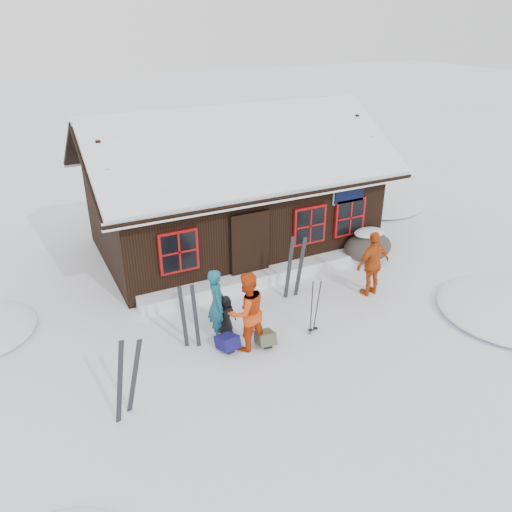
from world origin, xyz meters
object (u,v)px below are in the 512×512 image
(boulder, at_px, (368,246))
(backpack_blue, at_px, (228,344))
(skier_orange_right, at_px, (373,264))
(skier_teal, at_px, (217,304))
(skier_crouched, at_px, (226,315))
(ski_poles, at_px, (314,308))
(backpack_olive, at_px, (265,340))
(ski_pair_left, at_px, (127,380))
(skier_orange_left, at_px, (247,311))

(boulder, xyz_separation_m, backpack_blue, (-5.64, -2.27, -0.32))
(skier_orange_right, bearing_deg, backpack_blue, 3.29)
(skier_teal, distance_m, skier_crouched, 0.41)
(skier_crouched, distance_m, backpack_blue, 0.74)
(skier_orange_right, relative_size, boulder, 1.15)
(boulder, relative_size, backpack_blue, 2.98)
(ski_poles, xyz_separation_m, backpack_olive, (-1.25, 0.04, -0.52))
(ski_poles, bearing_deg, skier_crouched, 154.39)
(skier_orange_right, distance_m, backpack_blue, 4.52)
(backpack_blue, height_order, backpack_olive, backpack_blue)
(skier_orange_right, relative_size, backpack_blue, 3.44)
(ski_pair_left, height_order, ski_poles, ski_pair_left)
(skier_orange_right, bearing_deg, ski_pair_left, 8.71)
(skier_crouched, xyz_separation_m, ski_pair_left, (-2.65, -1.59, 0.29))
(skier_orange_right, distance_m, ski_poles, 2.51)
(boulder, height_order, backpack_blue, boulder)
(ski_pair_left, bearing_deg, skier_teal, 25.16)
(skier_orange_left, bearing_deg, backpack_blue, -18.81)
(ski_poles, distance_m, backpack_blue, 2.16)
(skier_teal, relative_size, skier_orange_left, 0.92)
(skier_orange_right, distance_m, ski_pair_left, 7.01)
(ski_poles, relative_size, backpack_blue, 2.69)
(skier_orange_left, xyz_separation_m, backpack_blue, (-0.44, 0.09, -0.79))
(ski_pair_left, bearing_deg, skier_orange_right, 4.60)
(skier_teal, relative_size, skier_orange_right, 0.95)
(skier_teal, bearing_deg, ski_poles, -101.61)
(ski_poles, xyz_separation_m, backpack_blue, (-2.08, 0.27, -0.52))
(skier_crouched, height_order, ski_pair_left, ski_pair_left)
(skier_orange_right, xyz_separation_m, skier_crouched, (-4.19, 0.04, -0.40))
(boulder, xyz_separation_m, ski_poles, (-3.57, -2.54, 0.20))
(backpack_olive, bearing_deg, skier_orange_left, 167.71)
(skier_teal, xyz_separation_m, backpack_blue, (-0.03, -0.63, -0.71))
(skier_orange_right, xyz_separation_m, backpack_olive, (-3.60, -0.80, -0.76))
(skier_orange_left, relative_size, ski_poles, 1.33)
(skier_crouched, relative_size, backpack_olive, 1.96)
(ski_pair_left, relative_size, backpack_olive, 3.28)
(ski_pair_left, relative_size, ski_poles, 1.18)
(backpack_blue, bearing_deg, skier_teal, 79.30)
(skier_orange_left, relative_size, skier_orange_right, 1.04)
(skier_orange_right, bearing_deg, skier_crouched, -4.63)
(skier_orange_left, height_order, ski_pair_left, skier_orange_left)
(ski_pair_left, distance_m, backpack_blue, 2.68)
(backpack_olive, bearing_deg, backpack_blue, 172.05)
(skier_crouched, bearing_deg, skier_orange_left, -81.86)
(skier_crouched, distance_m, boulder, 5.65)
(backpack_blue, bearing_deg, boulder, 14.17)
(skier_crouched, height_order, ski_poles, ski_poles)
(skier_teal, bearing_deg, skier_orange_right, -78.59)
(skier_crouched, height_order, boulder, skier_crouched)
(ski_pair_left, xyz_separation_m, backpack_olive, (3.23, 0.76, -0.65))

